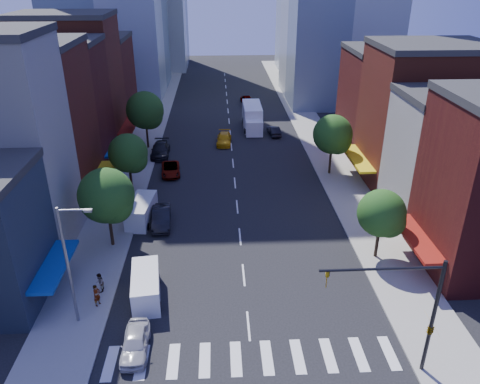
# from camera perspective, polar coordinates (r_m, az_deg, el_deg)

# --- Properties ---
(ground) EXTENTS (220.00, 220.00, 0.00)m
(ground) POSITION_cam_1_polar(r_m,az_deg,el_deg) (34.05, 1.04, -16.00)
(ground) COLOR black
(ground) RESTS_ON ground
(sidewalk_left) EXTENTS (5.00, 120.00, 0.15)m
(sidewalk_left) POSITION_cam_1_polar(r_m,az_deg,el_deg) (69.93, -11.51, 6.43)
(sidewalk_left) COLOR gray
(sidewalk_left) RESTS_ON ground
(sidewalk_right) EXTENTS (5.00, 120.00, 0.15)m
(sidewalk_right) POSITION_cam_1_polar(r_m,az_deg,el_deg) (70.58, 9.11, 6.81)
(sidewalk_right) COLOR gray
(sidewalk_right) RESTS_ON ground
(crosswalk) EXTENTS (19.00, 3.00, 0.01)m
(crosswalk) POSITION_cam_1_polar(r_m,az_deg,el_deg) (31.88, 1.41, -19.59)
(crosswalk) COLOR silver
(crosswalk) RESTS_ON ground
(bldg_left_2) EXTENTS (12.00, 9.00, 16.00)m
(bldg_left_2) POSITION_cam_1_polar(r_m,az_deg,el_deg) (51.78, -24.60, 6.98)
(bldg_left_2) COLOR #592115
(bldg_left_2) RESTS_ON ground
(bldg_left_3) EXTENTS (12.00, 8.00, 15.00)m
(bldg_left_3) POSITION_cam_1_polar(r_m,az_deg,el_deg) (59.55, -21.78, 9.22)
(bldg_left_3) COLOR #4B1213
(bldg_left_3) RESTS_ON ground
(bldg_left_4) EXTENTS (12.00, 9.00, 17.00)m
(bldg_left_4) POSITION_cam_1_polar(r_m,az_deg,el_deg) (67.17, -19.79, 12.16)
(bldg_left_4) COLOR #592115
(bldg_left_4) RESTS_ON ground
(bldg_left_5) EXTENTS (12.00, 10.00, 13.00)m
(bldg_left_5) POSITION_cam_1_polar(r_m,az_deg,el_deg) (76.53, -17.69, 12.44)
(bldg_left_5) COLOR #4B1213
(bldg_left_5) RESTS_ON ground
(bldg_right_1) EXTENTS (12.00, 8.00, 12.00)m
(bldg_right_1) POSITION_cam_1_polar(r_m,az_deg,el_deg) (49.25, 25.07, 3.49)
(bldg_right_1) COLOR beige
(bldg_right_1) RESTS_ON ground
(bldg_right_2) EXTENTS (12.00, 10.00, 15.00)m
(bldg_right_2) POSITION_cam_1_polar(r_m,az_deg,el_deg) (56.42, 21.42, 8.43)
(bldg_right_2) COLOR #592115
(bldg_right_2) RESTS_ON ground
(bldg_right_3) EXTENTS (12.00, 10.00, 13.00)m
(bldg_right_3) POSITION_cam_1_polar(r_m,az_deg,el_deg) (65.58, 17.95, 10.30)
(bldg_right_3) COLOR #4B1213
(bldg_right_3) RESTS_ON ground
(traffic_signal) EXTENTS (7.24, 2.24, 8.00)m
(traffic_signal) POSITION_cam_1_polar(r_m,az_deg,el_deg) (30.27, 21.48, -14.14)
(traffic_signal) COLOR black
(traffic_signal) RESTS_ON sidewalk_right
(streetlight) EXTENTS (2.25, 0.25, 9.00)m
(streetlight) POSITION_cam_1_polar(r_m,az_deg,el_deg) (33.09, -20.06, -7.74)
(streetlight) COLOR slate
(streetlight) RESTS_ON sidewalk_left
(tree_left_near) EXTENTS (4.80, 4.80, 7.30)m
(tree_left_near) POSITION_cam_1_polar(r_m,az_deg,el_deg) (41.48, -15.78, -0.69)
(tree_left_near) COLOR black
(tree_left_near) RESTS_ON sidewalk_left
(tree_left_mid) EXTENTS (4.20, 4.20, 6.65)m
(tree_left_mid) POSITION_cam_1_polar(r_m,az_deg,el_deg) (51.49, -13.32, 4.45)
(tree_left_mid) COLOR black
(tree_left_mid) RESTS_ON sidewalk_left
(tree_left_far) EXTENTS (5.00, 5.00, 7.75)m
(tree_left_far) POSITION_cam_1_polar(r_m,az_deg,el_deg) (64.38, -11.37, 9.57)
(tree_left_far) COLOR black
(tree_left_far) RESTS_ON sidewalk_left
(tree_right_near) EXTENTS (4.00, 4.00, 6.20)m
(tree_right_near) POSITION_cam_1_polar(r_m,az_deg,el_deg) (40.36, 17.08, -2.72)
(tree_right_near) COLOR black
(tree_right_near) RESTS_ON sidewalk_right
(tree_right_far) EXTENTS (4.60, 4.60, 7.20)m
(tree_right_far) POSITION_cam_1_polar(r_m,az_deg,el_deg) (55.90, 11.38, 6.71)
(tree_right_far) COLOR black
(tree_right_far) RESTS_ON sidewalk_right
(parked_car_front) EXTENTS (1.78, 4.23, 1.43)m
(parked_car_front) POSITION_cam_1_polar(r_m,az_deg,el_deg) (32.54, -12.66, -17.49)
(parked_car_front) COLOR #AFAEB3
(parked_car_front) RESTS_ON ground
(parked_car_second) EXTENTS (2.06, 5.01, 1.61)m
(parked_car_second) POSITION_cam_1_polar(r_m,az_deg,el_deg) (45.91, -9.57, -3.05)
(parked_car_second) COLOR black
(parked_car_second) RESTS_ON ground
(parked_car_third) EXTENTS (2.59, 4.83, 1.29)m
(parked_car_third) POSITION_cam_1_polar(r_m,az_deg,el_deg) (56.94, -8.45, 2.75)
(parked_car_third) COLOR #999999
(parked_car_third) RESTS_ON ground
(parked_car_rear) EXTENTS (2.32, 5.59, 1.62)m
(parked_car_rear) POSITION_cam_1_polar(r_m,az_deg,el_deg) (62.87, -9.68, 5.08)
(parked_car_rear) COLOR black
(parked_car_rear) RESTS_ON ground
(cargo_van_near) EXTENTS (2.60, 5.21, 2.13)m
(cargo_van_near) POSITION_cam_1_polar(r_m,az_deg,el_deg) (36.36, -11.40, -11.32)
(cargo_van_near) COLOR silver
(cargo_van_near) RESTS_ON ground
(cargo_van_far) EXTENTS (2.67, 5.39, 2.21)m
(cargo_van_far) POSITION_cam_1_polar(r_m,az_deg,el_deg) (46.69, -11.97, -2.35)
(cargo_van_far) COLOR silver
(cargo_van_far) RESTS_ON ground
(taxi) EXTENTS (2.27, 5.00, 1.42)m
(taxi) POSITION_cam_1_polar(r_m,az_deg,el_deg) (66.41, -1.96, 6.49)
(taxi) COLOR #DBA00B
(taxi) RESTS_ON ground
(traffic_car_oncoming) EXTENTS (1.82, 4.15, 1.33)m
(traffic_car_oncoming) POSITION_cam_1_polar(r_m,az_deg,el_deg) (70.09, 4.15, 7.45)
(traffic_car_oncoming) COLOR black
(traffic_car_oncoming) RESTS_ON ground
(traffic_car_far) EXTENTS (2.33, 4.71, 1.54)m
(traffic_car_far) POSITION_cam_1_polar(r_m,az_deg,el_deg) (87.01, 0.80, 11.24)
(traffic_car_far) COLOR #999999
(traffic_car_far) RESTS_ON ground
(box_truck) EXTENTS (2.80, 8.89, 3.58)m
(box_truck) POSITION_cam_1_polar(r_m,az_deg,el_deg) (72.71, 1.52, 9.04)
(box_truck) COLOR white
(box_truck) RESTS_ON ground
(pedestrian_near) EXTENTS (0.66, 0.76, 1.74)m
(pedestrian_near) POSITION_cam_1_polar(r_m,az_deg,el_deg) (36.53, -17.06, -11.93)
(pedestrian_near) COLOR #999999
(pedestrian_near) RESTS_ON sidewalk_left
(pedestrian_far) EXTENTS (0.65, 0.81, 1.59)m
(pedestrian_far) POSITION_cam_1_polar(r_m,az_deg,el_deg) (37.85, -16.73, -10.55)
(pedestrian_far) COLOR #999999
(pedestrian_far) RESTS_ON sidewalk_left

